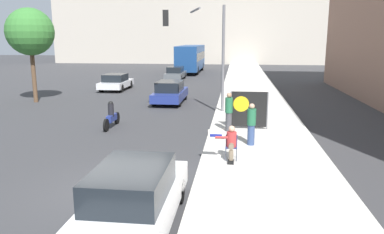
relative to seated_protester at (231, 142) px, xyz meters
name	(u,v)px	position (x,y,z in m)	size (l,w,h in m)	color
ground_plane	(120,189)	(-3.12, -2.57, -0.80)	(160.00, 160.00, 0.00)	#38383A
sidewalk_curb	(252,102)	(1.21, 12.43, -0.72)	(4.49, 90.00, 0.16)	beige
seated_protester	(231,142)	(0.00, 0.00, 0.00)	(1.00, 0.77, 1.19)	#474C56
jogger_on_sidewalk	(251,124)	(0.76, 1.97, 0.20)	(0.34, 0.34, 1.65)	#334775
pedestrian_behind	(229,112)	(-0.16, 4.09, 0.25)	(0.34, 0.34, 1.75)	#424247
protest_banner	(249,109)	(0.73, 4.62, 0.28)	(1.72, 0.06, 1.73)	slate
traffic_light_pole	(202,40)	(-1.79, 8.51, 3.35)	(3.35, 3.12, 5.88)	slate
parked_car_curbside	(134,198)	(-2.08, -4.75, -0.04)	(1.82, 4.67, 1.52)	white
car_on_road_nearest	(170,92)	(-4.25, 12.00, -0.06)	(1.83, 4.46, 1.47)	navy
car_on_road_midblock	(116,82)	(-9.84, 17.66, -0.11)	(1.89, 4.15, 1.35)	silver
car_on_road_distant	(175,73)	(-6.20, 26.04, -0.11)	(1.71, 4.36, 1.37)	#565B60
city_bus_on_road	(191,57)	(-5.63, 34.45, 1.11)	(2.59, 10.21, 3.33)	navy
motorcycle_on_road	(111,116)	(-5.83, 4.74, -0.24)	(0.28, 2.21, 1.32)	navy
street_tree_near_curb	(30,32)	(-13.38, 11.25, 3.85)	(3.09, 3.09, 6.21)	brown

